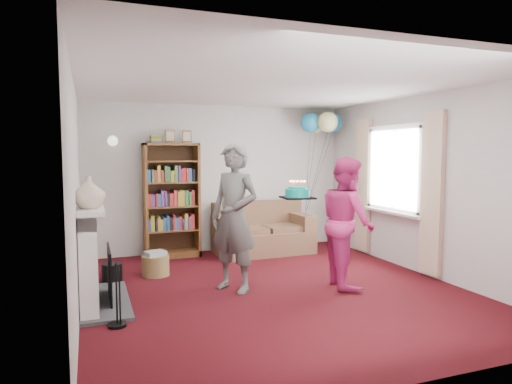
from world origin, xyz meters
name	(u,v)px	position (x,y,z in m)	size (l,w,h in m)	color
ground	(274,290)	(0.00, 0.00, 0.00)	(5.00, 5.00, 0.00)	#370810
wall_back	(219,178)	(0.00, 2.51, 1.25)	(4.50, 0.02, 2.50)	silver
wall_left	(75,195)	(-2.26, 0.00, 1.25)	(0.02, 5.00, 2.50)	silver
wall_right	(425,185)	(2.26, 0.00, 1.25)	(0.02, 5.00, 2.50)	silver
ceiling	(275,85)	(0.00, 0.00, 2.50)	(4.50, 5.00, 0.01)	white
fireplace	(94,259)	(-2.09, 0.19, 0.51)	(0.55, 1.80, 1.12)	#3F3F42
window_bay	(394,185)	(2.21, 0.60, 1.20)	(0.14, 2.02, 2.20)	white
wall_sconce	(113,141)	(-1.75, 2.36, 1.88)	(0.16, 0.23, 0.16)	gold
bookcase	(171,201)	(-0.87, 2.30, 0.91)	(0.88, 0.42, 2.06)	#472B14
sofa	(262,233)	(0.64, 2.07, 0.32)	(1.61, 0.85, 0.85)	brown
wicker_basket	(156,264)	(-1.29, 1.18, 0.15)	(0.38, 0.38, 0.34)	olive
person_striped	(234,217)	(-0.46, 0.16, 0.91)	(0.66, 0.43, 1.81)	black
person_magenta	(347,222)	(0.95, -0.14, 0.82)	(0.80, 0.62, 1.65)	#C9286E
birthday_cake	(297,193)	(0.32, 0.01, 1.19)	(0.37, 0.37, 0.22)	black
balloons	(322,123)	(1.78, 2.11, 2.22)	(0.86, 0.79, 1.75)	#3F3F3F
mantel_vase	(89,192)	(-2.12, -0.15, 1.29)	(0.32, 0.32, 0.33)	beige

